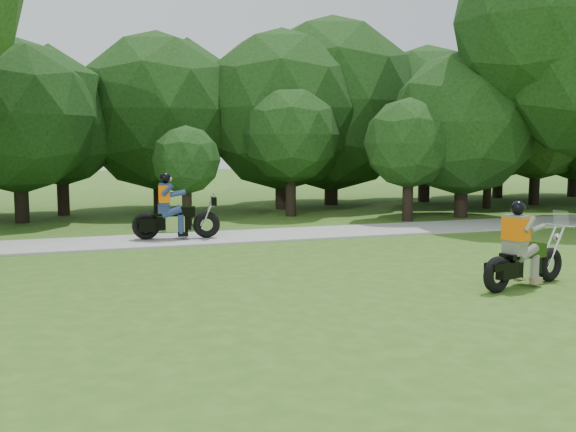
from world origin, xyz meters
TOP-DOWN VIEW (x-y plane):
  - ground at (0.00, 0.00)m, footprint 100.00×100.00m
  - walkway at (0.00, 8.00)m, footprint 60.00×2.20m
  - tree_line at (1.20, 14.94)m, footprint 39.57×12.31m
  - chopper_motorcycle at (2.25, 0.55)m, footprint 2.20×1.00m
  - touring_motorcycle at (-2.98, 8.00)m, footprint 2.31×0.88m

SIDE VIEW (x-z plane):
  - ground at x=0.00m, z-range 0.00..0.00m
  - walkway at x=0.00m, z-range 0.00..0.06m
  - chopper_motorcycle at x=2.25m, z-range -0.21..1.39m
  - touring_motorcycle at x=-2.98m, z-range -0.18..1.58m
  - tree_line at x=1.20m, z-range -0.19..7.52m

